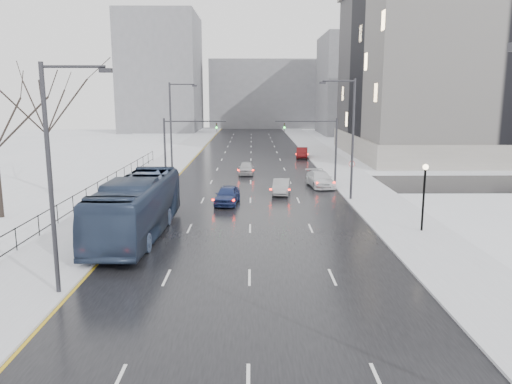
{
  "coord_description": "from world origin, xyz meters",
  "views": [
    {
      "loc": [
        0.12,
        -0.8,
        8.65
      ],
      "look_at": [
        0.39,
        30.95,
        2.5
      ],
      "focal_mm": 35.0,
      "sensor_mm": 36.0,
      "label": 1
    }
  ],
  "objects_px": {
    "streetlight_r_mid": "(350,133)",
    "tree_park_e": "(51,192)",
    "streetlight_l_far": "(173,125)",
    "sedan_right_far": "(320,179)",
    "lamppost_r_mid": "(424,188)",
    "sedan_right_distant": "(302,153)",
    "mast_signal_right": "(325,143)",
    "sedan_center_near": "(227,195)",
    "bus": "(137,207)",
    "tree_park_d": "(2,219)",
    "no_uturn_sign": "(352,167)",
    "mast_signal_left": "(176,143)",
    "sedan_center_far": "(246,168)",
    "sedan_right_near": "(281,187)",
    "streetlight_l_near": "(55,169)"
  },
  "relations": [
    {
      "from": "sedan_center_near",
      "to": "bus",
      "type": "bearing_deg",
      "value": -113.39
    },
    {
      "from": "sedan_right_near",
      "to": "sedan_center_far",
      "type": "distance_m",
      "value": 11.84
    },
    {
      "from": "streetlight_r_mid",
      "to": "bus",
      "type": "xyz_separation_m",
      "value": [
        -15.17,
        -10.59,
        -3.74
      ]
    },
    {
      "from": "streetlight_l_near",
      "to": "sedan_center_near",
      "type": "distance_m",
      "value": 20.23
    },
    {
      "from": "bus",
      "to": "sedan_center_far",
      "type": "xyz_separation_m",
      "value": [
        6.5,
        24.72,
        -1.14
      ]
    },
    {
      "from": "mast_signal_left",
      "to": "sedan_right_near",
      "type": "relative_size",
      "value": 1.59
    },
    {
      "from": "streetlight_l_far",
      "to": "sedan_right_far",
      "type": "distance_m",
      "value": 16.61
    },
    {
      "from": "tree_park_e",
      "to": "sedan_right_near",
      "type": "distance_m",
      "value": 20.99
    },
    {
      "from": "sedan_right_near",
      "to": "tree_park_e",
      "type": "bearing_deg",
      "value": -176.6
    },
    {
      "from": "streetlight_l_far",
      "to": "sedan_center_near",
      "type": "distance_m",
      "value": 15.58
    },
    {
      "from": "tree_park_e",
      "to": "streetlight_l_far",
      "type": "height_order",
      "value": "streetlight_l_far"
    },
    {
      "from": "streetlight_l_far",
      "to": "sedan_right_distant",
      "type": "bearing_deg",
      "value": 47.76
    },
    {
      "from": "mast_signal_right",
      "to": "streetlight_l_near",
      "type": "bearing_deg",
      "value": -118.96
    },
    {
      "from": "tree_park_d",
      "to": "sedan_right_distant",
      "type": "distance_m",
      "value": 42.93
    },
    {
      "from": "tree_park_d",
      "to": "sedan_right_distant",
      "type": "xyz_separation_m",
      "value": [
        24.98,
        34.9,
        0.76
      ]
    },
    {
      "from": "streetlight_r_mid",
      "to": "sedan_center_far",
      "type": "relative_size",
      "value": 2.42
    },
    {
      "from": "bus",
      "to": "no_uturn_sign",
      "type": "bearing_deg",
      "value": 43.48
    },
    {
      "from": "bus",
      "to": "sedan_center_near",
      "type": "bearing_deg",
      "value": 62.25
    },
    {
      "from": "streetlight_l_near",
      "to": "lamppost_r_mid",
      "type": "bearing_deg",
      "value": 27.55
    },
    {
      "from": "lamppost_r_mid",
      "to": "sedan_center_far",
      "type": "relative_size",
      "value": 1.03
    },
    {
      "from": "sedan_center_far",
      "to": "sedan_right_distant",
      "type": "relative_size",
      "value": 0.94
    },
    {
      "from": "sedan_right_near",
      "to": "streetlight_l_far",
      "type": "bearing_deg",
      "value": 146.5
    },
    {
      "from": "sedan_center_near",
      "to": "sedan_right_far",
      "type": "relative_size",
      "value": 0.85
    },
    {
      "from": "sedan_right_far",
      "to": "sedan_right_distant",
      "type": "bearing_deg",
      "value": 81.46
    },
    {
      "from": "streetlight_l_far",
      "to": "sedan_right_distant",
      "type": "relative_size",
      "value": 2.28
    },
    {
      "from": "sedan_right_near",
      "to": "sedan_right_far",
      "type": "relative_size",
      "value": 0.8
    },
    {
      "from": "sedan_right_near",
      "to": "sedan_right_distant",
      "type": "relative_size",
      "value": 0.93
    },
    {
      "from": "sedan_right_distant",
      "to": "tree_park_e",
      "type": "bearing_deg",
      "value": -129.42
    },
    {
      "from": "sedan_right_distant",
      "to": "mast_signal_right",
      "type": "bearing_deg",
      "value": -83.47
    },
    {
      "from": "bus",
      "to": "mast_signal_right",
      "type": "bearing_deg",
      "value": 53.85
    },
    {
      "from": "no_uturn_sign",
      "to": "sedan_right_near",
      "type": "relative_size",
      "value": 0.66
    },
    {
      "from": "streetlight_l_far",
      "to": "sedan_right_near",
      "type": "xyz_separation_m",
      "value": [
        10.9,
        -9.26,
        -4.91
      ]
    },
    {
      "from": "lamppost_r_mid",
      "to": "sedan_right_near",
      "type": "relative_size",
      "value": 1.05
    },
    {
      "from": "tree_park_e",
      "to": "sedan_right_distant",
      "type": "height_order",
      "value": "tree_park_e"
    },
    {
      "from": "streetlight_r_mid",
      "to": "tree_park_e",
      "type": "bearing_deg",
      "value": 171.37
    },
    {
      "from": "streetlight_l_far",
      "to": "lamppost_r_mid",
      "type": "bearing_deg",
      "value": -48.94
    },
    {
      "from": "mast_signal_left",
      "to": "streetlight_r_mid",
      "type": "bearing_deg",
      "value": -27.31
    },
    {
      "from": "mast_signal_left",
      "to": "sedan_right_far",
      "type": "distance_m",
      "value": 14.47
    },
    {
      "from": "sedan_center_near",
      "to": "streetlight_r_mid",
      "type": "bearing_deg",
      "value": 13.78
    },
    {
      "from": "sedan_center_near",
      "to": "sedan_right_near",
      "type": "bearing_deg",
      "value": 47.81
    },
    {
      "from": "sedan_center_near",
      "to": "sedan_center_far",
      "type": "bearing_deg",
      "value": 90.82
    },
    {
      "from": "streetlight_l_far",
      "to": "no_uturn_sign",
      "type": "relative_size",
      "value": 3.7
    },
    {
      "from": "tree_park_e",
      "to": "no_uturn_sign",
      "type": "distance_m",
      "value": 27.5
    },
    {
      "from": "streetlight_l_far",
      "to": "mast_signal_left",
      "type": "xyz_separation_m",
      "value": [
        0.84,
        -4.0,
        -1.51
      ]
    },
    {
      "from": "bus",
      "to": "sedan_right_far",
      "type": "xyz_separation_m",
      "value": [
        13.66,
        16.88,
        -1.1
      ]
    },
    {
      "from": "mast_signal_left",
      "to": "no_uturn_sign",
      "type": "relative_size",
      "value": 2.41
    },
    {
      "from": "no_uturn_sign",
      "to": "bus",
      "type": "distance_m",
      "value": 21.81
    },
    {
      "from": "no_uturn_sign",
      "to": "sedan_right_far",
      "type": "relative_size",
      "value": 0.53
    },
    {
      "from": "sedan_center_near",
      "to": "mast_signal_right",
      "type": "bearing_deg",
      "value": 51.48
    },
    {
      "from": "mast_signal_left",
      "to": "sedan_center_far",
      "type": "xyz_separation_m",
      "value": [
        6.83,
        6.13,
        -3.36
      ]
    }
  ]
}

